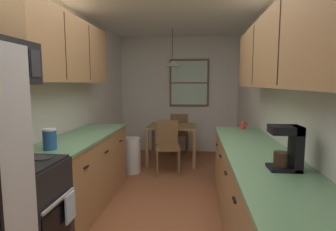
% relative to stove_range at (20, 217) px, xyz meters
% --- Properties ---
extents(ground_plane, '(12.00, 12.00, 0.00)m').
position_rel_stove_range_xyz_m(ground_plane, '(0.99, 1.54, -0.47)').
color(ground_plane, brown).
extents(wall_left, '(0.10, 9.00, 2.55)m').
position_rel_stove_range_xyz_m(wall_left, '(-0.36, 1.54, 0.80)').
color(wall_left, silver).
rests_on(wall_left, ground).
extents(wall_right, '(0.10, 9.00, 2.55)m').
position_rel_stove_range_xyz_m(wall_right, '(2.34, 1.54, 0.80)').
color(wall_right, silver).
rests_on(wall_right, ground).
extents(wall_back, '(4.40, 0.10, 2.55)m').
position_rel_stove_range_xyz_m(wall_back, '(0.99, 4.19, 0.80)').
color(wall_back, silver).
rests_on(wall_back, ground).
extents(stove_range, '(0.66, 0.60, 1.10)m').
position_rel_stove_range_xyz_m(stove_range, '(0.00, 0.00, 0.00)').
color(stove_range, black).
rests_on(stove_range, ground).
extents(counter_left, '(0.64, 1.89, 0.90)m').
position_rel_stove_range_xyz_m(counter_left, '(-0.01, 1.25, -0.02)').
color(counter_left, '#A87A4C').
rests_on(counter_left, ground).
extents(upper_cabinets_left, '(0.33, 1.97, 0.76)m').
position_rel_stove_range_xyz_m(upper_cabinets_left, '(-0.15, 1.20, 1.46)').
color(upper_cabinets_left, '#A87A4C').
extents(counter_right, '(0.64, 3.03, 0.90)m').
position_rel_stove_range_xyz_m(counter_right, '(1.99, 0.59, -0.02)').
color(counter_right, '#A87A4C').
rests_on(counter_right, ground).
extents(upper_cabinets_right, '(0.33, 2.71, 0.65)m').
position_rel_stove_range_xyz_m(upper_cabinets_right, '(2.13, 0.54, 1.35)').
color(upper_cabinets_right, '#A87A4C').
extents(dining_table, '(0.91, 0.76, 0.73)m').
position_rel_stove_range_xyz_m(dining_table, '(0.94, 3.21, 0.14)').
color(dining_table, olive).
rests_on(dining_table, ground).
extents(dining_chair_near, '(0.45, 0.45, 0.90)m').
position_rel_stove_range_xyz_m(dining_chair_near, '(0.91, 2.63, 0.03)').
color(dining_chair_near, brown).
rests_on(dining_chair_near, ground).
extents(dining_chair_far, '(0.45, 0.45, 0.90)m').
position_rel_stove_range_xyz_m(dining_chair_far, '(1.03, 3.80, 0.03)').
color(dining_chair_far, brown).
rests_on(dining_chair_far, ground).
extents(pendant_light, '(0.26, 0.26, 0.70)m').
position_rel_stove_range_xyz_m(pendant_light, '(0.94, 3.21, 1.43)').
color(pendant_light, black).
extents(back_window, '(0.87, 0.05, 1.03)m').
position_rel_stove_range_xyz_m(back_window, '(1.23, 4.12, 1.07)').
color(back_window, brown).
extents(trash_bin, '(0.31, 0.31, 0.61)m').
position_rel_stove_range_xyz_m(trash_bin, '(0.29, 2.55, -0.17)').
color(trash_bin, silver).
rests_on(trash_bin, ground).
extents(storage_canister, '(0.13, 0.13, 0.20)m').
position_rel_stove_range_xyz_m(storage_canister, '(-0.01, 0.51, 0.53)').
color(storage_canister, '#265999').
rests_on(storage_canister, counter_left).
extents(dish_towel, '(0.02, 0.16, 0.24)m').
position_rel_stove_range_xyz_m(dish_towel, '(0.35, 0.15, 0.03)').
color(dish_towel, silver).
extents(coffee_maker, '(0.22, 0.18, 0.33)m').
position_rel_stove_range_xyz_m(coffee_maker, '(2.08, 0.11, 0.60)').
color(coffee_maker, black).
rests_on(coffee_maker, counter_right).
extents(mug_by_coffeemaker, '(0.12, 0.08, 0.11)m').
position_rel_stove_range_xyz_m(mug_by_coffeemaker, '(2.05, 1.92, 0.48)').
color(mug_by_coffeemaker, '#BF3F33').
rests_on(mug_by_coffeemaker, counter_right).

